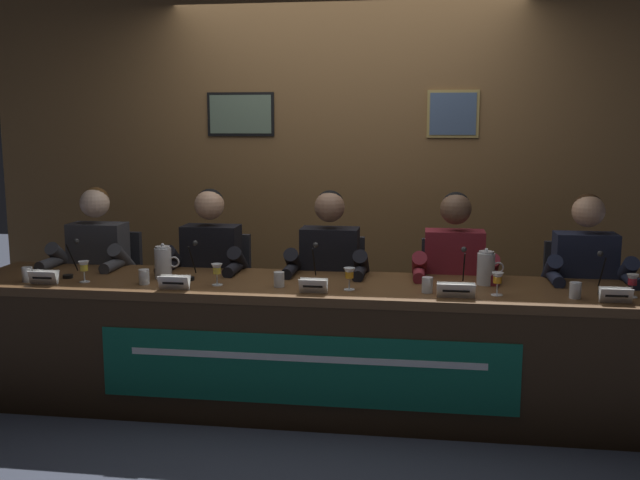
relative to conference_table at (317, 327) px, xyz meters
The scene contains 35 objects.
ground_plane 0.53m from the conference_table, 89.64° to the left, with size 12.00×12.00×0.00m, color #383D4C.
wall_back_panelled 1.62m from the conference_table, 89.99° to the left, with size 5.36×0.14×2.60m.
conference_table is the anchor object (origin of this frame).
chair_far_left 1.68m from the conference_table, 156.65° to the left, with size 0.44×0.44×0.91m.
panelist_far_left 1.62m from the conference_table, 163.19° to the left, with size 0.51×0.48×1.24m.
nameplate_far_left 1.58m from the conference_table, behind, with size 0.16×0.06×0.08m.
juice_glass_far_left 1.38m from the conference_table, behind, with size 0.06×0.06×0.12m.
water_cup_far_left 1.70m from the conference_table, behind, with size 0.06×0.06×0.08m.
microphone_far_left 1.53m from the conference_table, behind, with size 0.06×0.17×0.22m.
chair_left 1.02m from the conference_table, 139.18° to the left, with size 0.44×0.44×0.91m.
panelist_left 0.92m from the conference_table, 148.85° to the left, with size 0.51×0.48×1.24m.
nameplate_left 0.83m from the conference_table, 167.76° to the right, with size 0.17×0.06×0.08m.
juice_glass_left 0.65m from the conference_table, behind, with size 0.06×0.06×0.12m.
water_cup_left 1.02m from the conference_table, behind, with size 0.06×0.06×0.08m.
microphone_left 0.83m from the conference_table, behind, with size 0.06×0.17×0.22m.
chair_center 0.67m from the conference_table, 89.94° to the left, with size 0.44×0.44×0.91m.
panelist_center 0.51m from the conference_table, 89.91° to the left, with size 0.51×0.48×1.24m.
nameplate_center 0.30m from the conference_table, 90.30° to the right, with size 0.15×0.06×0.08m.
juice_glass_center 0.37m from the conference_table, 11.01° to the right, with size 0.06×0.06×0.12m.
water_cup_center 0.34m from the conference_table, behind, with size 0.06×0.06×0.08m.
microphone_center 0.34m from the conference_table, 105.76° to the left, with size 0.06×0.17×0.22m.
chair_right 1.02m from the conference_table, 40.77° to the left, with size 0.44×0.44×0.91m.
panelist_right 0.93m from the conference_table, 31.10° to the left, with size 0.51×0.48×1.24m.
nameplate_right 0.82m from the conference_table, 10.31° to the right, with size 0.20×0.06×0.08m.
juice_glass_right 1.03m from the conference_table, ahead, with size 0.06×0.06×0.12m.
water_cup_right 0.67m from the conference_table, ahead, with size 0.06×0.06×0.08m.
microphone_right 0.87m from the conference_table, ahead, with size 0.06×0.17×0.22m.
chair_far_right 1.68m from the conference_table, 23.33° to the left, with size 0.44×0.44×0.91m.
panelist_far_right 1.63m from the conference_table, 16.79° to the left, with size 0.51×0.48×1.24m.
nameplate_far_right 1.59m from the conference_table, ahead, with size 0.16×0.06×0.08m.
juice_glass_far_right 1.70m from the conference_table, ahead, with size 0.06×0.06×0.12m.
water_cup_far_right 1.40m from the conference_table, ahead, with size 0.06×0.06×0.08m.
microphone_far_right 1.57m from the conference_table, ahead, with size 0.06×0.17×0.22m.
water_pitcher_left_side 0.99m from the conference_table, behind, with size 0.15×0.10×0.21m.
water_pitcher_right_side 1.01m from the conference_table, 12.74° to the left, with size 0.15×0.10×0.21m.
Camera 1 is at (0.58, -4.02, 1.65)m, focal length 40.75 mm.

